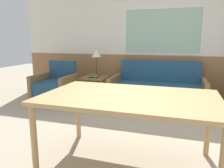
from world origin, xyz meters
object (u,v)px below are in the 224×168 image
couch (157,93)px  dining_table (129,102)px  table_lamp (96,55)px  armchair (56,89)px  side_table (95,81)px

couch → dining_table: size_ratio=1.05×
dining_table → table_lamp: bearing=118.5°
couch → armchair: size_ratio=2.14×
couch → side_table: couch is taller
armchair → table_lamp: size_ratio=1.47×
armchair → dining_table: size_ratio=0.49×
armchair → dining_table: bearing=-46.8°
couch → table_lamp: 1.55m
couch → armchair: bearing=-170.2°
couch → table_lamp: table_lamp is taller
side_table → dining_table: dining_table is taller
table_lamp → dining_table: (1.32, -2.42, -0.29)m
side_table → table_lamp: table_lamp is taller
armchair → side_table: size_ratio=1.56×
couch → side_table: bearing=178.2°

